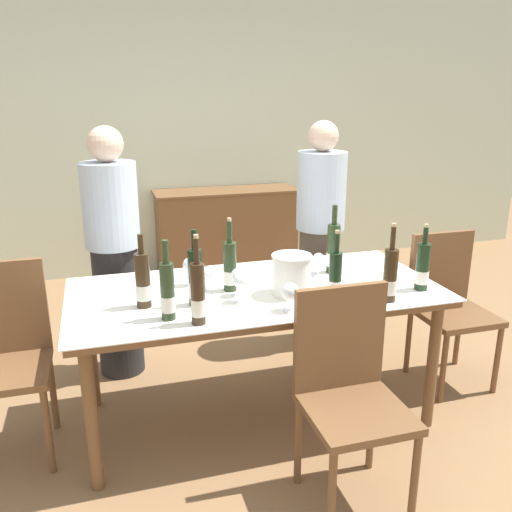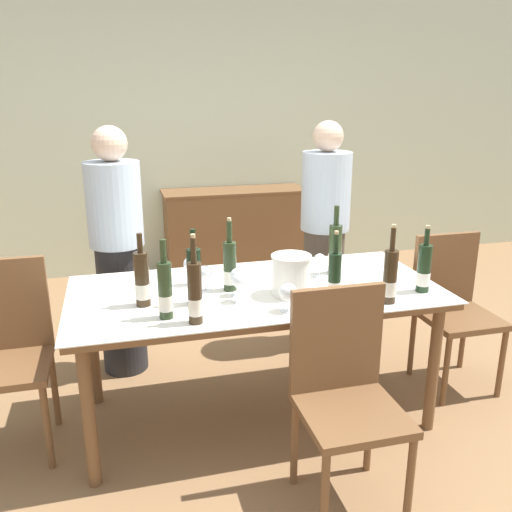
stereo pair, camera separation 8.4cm
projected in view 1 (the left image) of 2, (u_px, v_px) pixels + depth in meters
ground_plane at (256, 414)px, 3.05m from camera, size 12.00×12.00×0.00m
back_wall at (174, 128)px, 5.18m from camera, size 8.00×0.10×2.80m
sideboard_cabinet at (227, 231)px, 5.32m from camera, size 1.38×0.46×0.83m
dining_table at (256, 301)px, 2.85m from camera, size 1.92×0.91×0.75m
ice_bucket at (291, 274)px, 2.73m from camera, size 0.20×0.20×0.21m
wine_bottle_0 at (230, 267)px, 2.78m from camera, size 0.07×0.07×0.38m
wine_bottle_1 at (195, 279)px, 2.58m from camera, size 0.07×0.07×0.38m
wine_bottle_2 at (143, 282)px, 2.56m from camera, size 0.07×0.07×0.36m
wine_bottle_3 at (335, 277)px, 2.64m from camera, size 0.06×0.06×0.36m
wine_bottle_4 at (390, 276)px, 2.63m from camera, size 0.07×0.07×0.39m
wine_bottle_5 at (333, 249)px, 3.05m from camera, size 0.07×0.07×0.39m
wine_bottle_6 at (167, 292)px, 2.42m from camera, size 0.07×0.07×0.37m
wine_bottle_7 at (422, 268)px, 2.79m from camera, size 0.07×0.07×0.35m
wine_bottle_8 at (198, 295)px, 2.37m from camera, size 0.07×0.07×0.41m
wine_glass_0 at (290, 293)px, 2.52m from camera, size 0.09×0.09×0.14m
wine_glass_1 at (318, 260)px, 3.00m from camera, size 0.07×0.07×0.13m
wine_glass_2 at (238, 277)px, 2.71m from camera, size 0.07×0.07×0.15m
wine_glass_3 at (205, 274)px, 2.76m from camera, size 0.07×0.07×0.14m
wine_glass_4 at (241, 281)px, 2.63m from camera, size 0.08×0.08×0.15m
wine_glass_5 at (190, 266)px, 2.85m from camera, size 0.08×0.08×0.15m
chair_left_end at (4, 348)px, 2.63m from camera, size 0.42×0.42×0.96m
chair_near_front at (348, 383)px, 2.33m from camera, size 0.42×0.42×0.95m
chair_right_end at (448, 298)px, 3.32m from camera, size 0.42×0.42×0.92m
person_host at (114, 256)px, 3.31m from camera, size 0.33×0.33×1.56m
person_guest_left at (320, 237)px, 3.73m from camera, size 0.33×0.33×1.56m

